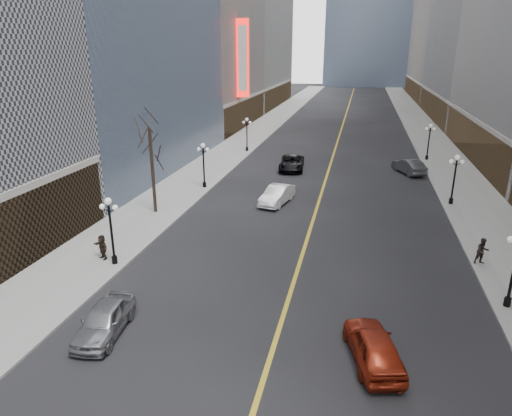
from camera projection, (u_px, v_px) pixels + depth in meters
The scene contains 17 objects.
sidewalk_east at pixel (440, 154), 61.33m from camera, with size 6.00×230.00×0.15m, color gray.
sidewalk_west at pixel (239, 145), 67.23m from camera, with size 6.00×230.00×0.15m, color gray.
lane_line at pixel (339, 137), 73.50m from camera, with size 0.25×200.00×0.02m, color gold.
streetlamp_east_2 at pixel (455, 174), 40.62m from camera, with size 1.26×0.44×4.52m.
streetlamp_east_3 at pixel (429, 138), 57.18m from camera, with size 1.26×0.44×4.52m.
streetlamp_west_1 at pixel (111, 224), 29.02m from camera, with size 1.26×0.44×4.52m.
streetlamp_west_2 at pixel (204, 161), 45.58m from camera, with size 1.26×0.44×4.52m.
streetlamp_west_3 at pixel (247, 131), 62.15m from camera, with size 1.26×0.44×4.52m.
theatre_marquee at pixel (243, 59), 72.90m from camera, with size 2.00×0.55×12.00m.
tree_west_far at pixel (150, 142), 37.48m from camera, with size 3.60×3.60×7.92m.
car_nb_near at pixel (104, 320), 22.54m from camera, with size 1.86×4.62×1.58m, color gray.
car_nb_mid at pixel (277, 195), 41.70m from camera, with size 1.75×5.01×1.65m, color silver.
car_nb_far at pixel (292, 163), 53.45m from camera, with size 2.73×5.92×1.65m, color black.
car_sb_mid at pixel (373, 346), 20.49m from camera, with size 1.93×4.80×1.64m, color maroon.
car_sb_far at pixel (409, 166), 51.88m from camera, with size 1.77×5.07×1.67m, color #43464A.
ped_east_walk at pixel (482, 251), 29.59m from camera, with size 0.86×0.47×1.78m, color black.
ped_west_far at pixel (102, 247), 30.34m from camera, with size 1.56×0.45×1.69m, color black.
Camera 1 is at (3.27, 5.69, 13.44)m, focal length 32.00 mm.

